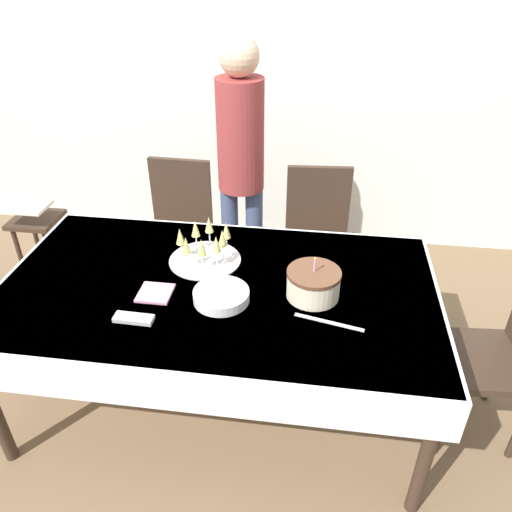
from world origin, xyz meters
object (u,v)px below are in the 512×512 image
plate_stack_main (221,296)px  dining_chair_far_right (317,238)px  dining_chair_right_end (504,348)px  birthday_cake (313,284)px  champagne_tray (205,246)px  dining_chair_far_left (179,228)px  person_standing (241,155)px  high_chair (36,230)px

plate_stack_main → dining_chair_far_right: bearing=68.0°
dining_chair_right_end → birthday_cake: bearing=-178.2°
plate_stack_main → champagne_tray: bearing=114.6°
dining_chair_far_left → person_standing: 0.65m
person_standing → high_chair: (-1.38, -0.12, -0.56)m
high_chair → dining_chair_far_right: bearing=1.9°
champagne_tray → person_standing: size_ratio=0.21×
dining_chair_far_left → dining_chair_far_right: same height
dining_chair_far_right → birthday_cake: (-0.00, -0.92, 0.30)m
plate_stack_main → person_standing: (-0.08, 1.06, 0.25)m
champagne_tray → plate_stack_main: (0.14, -0.31, -0.06)m
birthday_cake → dining_chair_far_left: bearing=134.4°
birthday_cake → dining_chair_far_right: bearing=89.8°
dining_chair_far_left → birthday_cake: birthday_cake is taller
dining_chair_far_right → dining_chair_far_left: bearing=180.0°
dining_chair_far_left → champagne_tray: bearing=-63.2°
dining_chair_far_left → high_chair: (-0.97, -0.06, -0.05)m
birthday_cake → plate_stack_main: (-0.40, -0.09, -0.04)m
dining_chair_far_left → person_standing: person_standing is taller
dining_chair_right_end → person_standing: 1.75m
dining_chair_far_right → champagne_tray: size_ratio=2.69×
champagne_tray → high_chair: size_ratio=0.51×
high_chair → plate_stack_main: bearing=-32.8°
dining_chair_far_right → person_standing: size_ratio=0.57×
dining_chair_far_left → birthday_cake: size_ratio=4.00×
champagne_tray → high_chair: 1.51m
dining_chair_right_end → champagne_tray: (-1.44, 0.19, 0.32)m
dining_chair_far_right → plate_stack_main: 1.12m
dining_chair_far_right → high_chair: (-1.87, -0.06, -0.05)m
dining_chair_far_left → person_standing: bearing=7.4°
plate_stack_main → birthday_cake: bearing=12.5°
dining_chair_far_left → dining_chair_right_end: (1.80, -0.89, 0.00)m
birthday_cake → dining_chair_right_end: bearing=1.8°
birthday_cake → champagne_tray: size_ratio=0.67×
champagne_tray → high_chair: (-1.32, 0.63, -0.37)m
dining_chair_right_end → plate_stack_main: 1.33m
champagne_tray → dining_chair_far_left: bearing=116.8°
dining_chair_far_left → plate_stack_main: dining_chair_far_left is taller
dining_chair_right_end → person_standing: person_standing is taller
birthday_cake → person_standing: (-0.49, 0.97, 0.21)m
dining_chair_right_end → champagne_tray: dining_chair_right_end is taller
birthday_cake → champagne_tray: (-0.55, 0.22, 0.02)m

